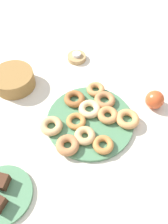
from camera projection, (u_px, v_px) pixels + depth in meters
The scene contains 19 objects.
ground_plane at pixel (90, 122), 0.91m from camera, with size 2.40×2.40×0.00m, color beige.
donut_plate at pixel (90, 121), 0.90m from camera, with size 0.36×0.36×0.02m, color #4C7F56.
donut_0 at pixel (128, 119), 0.88m from camera, with size 0.09×0.09×0.03m, color tan.
donut_1 at pixel (108, 115), 0.89m from camera, with size 0.09×0.09×0.03m, color #C6844C.
donut_2 at pixel (103, 145), 0.82m from camera, with size 0.08×0.08×0.02m, color #BC7A3D.
donut_3 at pixel (76, 121), 0.88m from camera, with size 0.08×0.08×0.02m, color #BC7A3D.
donut_4 at pixel (74, 99), 0.94m from camera, with size 0.09×0.09×0.03m, color #995B2D.
donut_5 at pixel (67, 145), 0.81m from camera, with size 0.09×0.09×0.03m, color #B27547.
donut_6 at pixel (105, 100), 0.94m from camera, with size 0.09×0.09×0.03m, color #B27547.
donut_7 at pixel (51, 126), 0.86m from camera, with size 0.09×0.09×0.03m, color tan.
donut_8 at pixel (85, 136), 0.84m from camera, with size 0.08×0.08×0.03m, color tan.
donut_9 at pixel (90, 109), 0.91m from camera, with size 0.09×0.09×0.03m, color #EABC84.
donut_10 at pixel (96, 89), 0.98m from camera, with size 0.08×0.08×0.03m, color #C6844C.
cake_plate at pixel (3, 194), 0.73m from camera, with size 0.20×0.20×0.02m, color #4C7F56.
brownie_far at pixel (1, 181), 0.73m from camera, with size 0.05×0.05×0.04m, color #472819.
candle_holder at pixel (77, 58), 1.12m from camera, with size 0.09×0.09×0.02m, color tan.
tealight at pixel (77, 55), 1.11m from camera, with size 0.04×0.04×0.01m, color silver.
basket at pixel (14, 80), 1.00m from camera, with size 0.19×0.19×0.07m, color olive.
apple at pixel (155, 100), 0.93m from camera, with size 0.08×0.08×0.08m, color #CC4C23.
Camera 1 is at (-0.42, -0.26, 0.76)m, focal length 35.29 mm.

